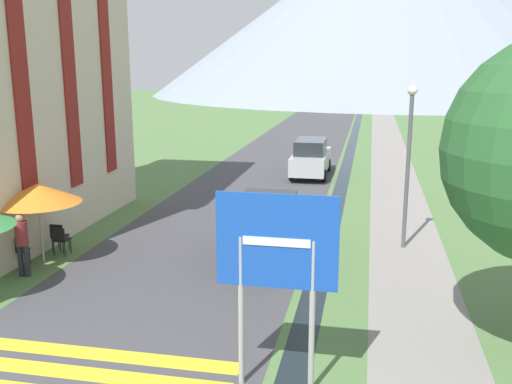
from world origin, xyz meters
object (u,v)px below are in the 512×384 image
object	(u,v)px
streetlamp	(409,153)
cafe_chair_far_left	(60,238)
parked_car_near	(267,227)
parked_car_far	(311,157)
cafe_chair_middle	(18,249)
cafe_umbrella_middle_orange	(38,193)
person_standing_terrace	(22,240)
road_sign	(277,260)
cafe_chair_far_right	(59,235)

from	to	relation	value
streetlamp	cafe_chair_far_left	bearing A→B (deg)	-164.45
parked_car_near	parked_car_far	distance (m)	12.17
cafe_chair_middle	cafe_chair_far_left	bearing A→B (deg)	54.21
cafe_umbrella_middle_orange	person_standing_terrace	distance (m)	1.46
parked_car_far	person_standing_terrace	xyz separation A→B (m)	(-5.93, -14.84, 0.07)
parked_car_far	cafe_chair_far_left	world-z (taller)	parked_car_far
road_sign	cafe_chair_middle	xyz separation A→B (m)	(-7.87, 4.48, -1.81)
road_sign	parked_car_near	size ratio (longest dim) A/B	0.90
road_sign	cafe_chair_far_right	bearing A→B (deg)	141.81
parked_car_near	cafe_chair_middle	xyz separation A→B (m)	(-6.52, -2.06, -0.39)
cafe_umbrella_middle_orange	cafe_chair_far_right	bearing A→B (deg)	93.13
parked_car_near	cafe_umbrella_middle_orange	xyz separation A→B (m)	(-6.06, -1.60, 1.07)
streetlamp	cafe_chair_middle	bearing A→B (deg)	-160.00
cafe_chair_middle	cafe_umbrella_middle_orange	xyz separation A→B (m)	(0.47, 0.45, 1.47)
cafe_chair_middle	streetlamp	world-z (taller)	streetlamp
parked_car_far	road_sign	bearing A→B (deg)	-85.83
parked_car_near	cafe_chair_far_left	xyz separation A→B (m)	(-5.87, -0.98, -0.39)
road_sign	parked_car_near	xyz separation A→B (m)	(-1.35, 6.54, -1.42)
road_sign	streetlamp	world-z (taller)	streetlamp
parked_car_near	person_standing_terrace	bearing A→B (deg)	-155.85
parked_car_far	cafe_chair_middle	distance (m)	15.65
road_sign	parked_car_far	bearing A→B (deg)	94.17
road_sign	cafe_umbrella_middle_orange	xyz separation A→B (m)	(-7.40, 4.93, -0.34)
parked_car_near	streetlamp	world-z (taller)	streetlamp
parked_car_far	person_standing_terrace	distance (m)	15.98
cafe_chair_far_left	person_standing_terrace	size ratio (longest dim) A/B	0.50
person_standing_terrace	cafe_chair_far_left	bearing A→B (deg)	87.32
parked_car_near	cafe_chair_middle	bearing A→B (deg)	-162.50
cafe_chair_far_left	cafe_umbrella_middle_orange	bearing A→B (deg)	-81.76
parked_car_near	cafe_chair_far_left	world-z (taller)	parked_car_near
parked_car_far	cafe_chair_middle	world-z (taller)	parked_car_far
road_sign	cafe_umbrella_middle_orange	distance (m)	8.90
road_sign	cafe_umbrella_middle_orange	size ratio (longest dim) A/B	1.49
road_sign	parked_car_far	xyz separation A→B (m)	(-1.37, 18.70, -1.42)
road_sign	parked_car_far	distance (m)	18.81
cafe_chair_far_right	parked_car_near	bearing A→B (deg)	-19.58
road_sign	person_standing_terrace	distance (m)	8.37
cafe_chair_middle	person_standing_terrace	world-z (taller)	person_standing_terrace
road_sign	cafe_chair_far_right	distance (m)	9.66
cafe_chair_far_left	streetlamp	xyz separation A→B (m)	(9.76, 2.72, 2.37)
parked_car_near	parked_car_far	world-z (taller)	same
cafe_umbrella_middle_orange	cafe_chair_far_left	bearing A→B (deg)	73.38
streetlamp	person_standing_terrace	bearing A→B (deg)	-155.91
person_standing_terrace	cafe_chair_far_right	bearing A→B (deg)	94.51
cafe_chair_far_right	person_standing_terrace	bearing A→B (deg)	-111.35
cafe_umbrella_middle_orange	streetlamp	world-z (taller)	streetlamp
cafe_umbrella_middle_orange	streetlamp	xyz separation A→B (m)	(9.95, 3.34, 0.90)
cafe_umbrella_middle_orange	parked_car_far	bearing A→B (deg)	66.32
parked_car_near	cafe_chair_far_left	bearing A→B (deg)	-170.49
person_standing_terrace	parked_car_near	bearing A→B (deg)	24.15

